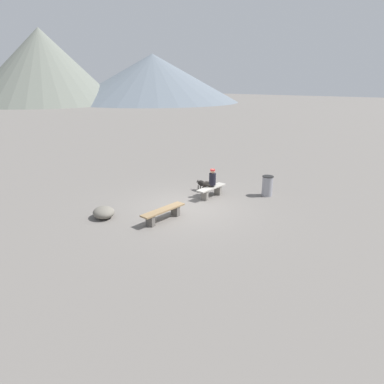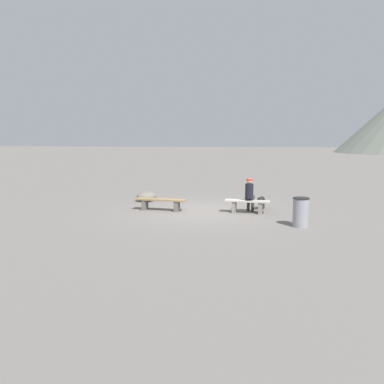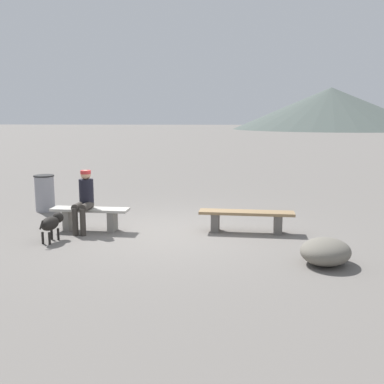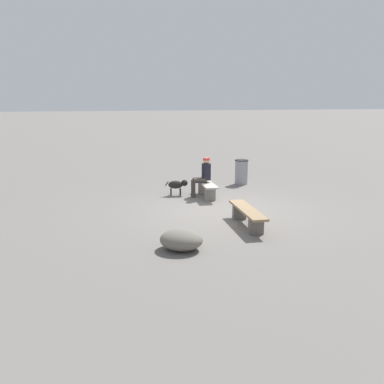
{
  "view_description": "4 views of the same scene",
  "coord_description": "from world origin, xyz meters",
  "px_view_note": "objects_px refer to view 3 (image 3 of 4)",
  "views": [
    {
      "loc": [
        -9.8,
        -7.47,
        4.71
      ],
      "look_at": [
        -0.45,
        -0.56,
        0.86
      ],
      "focal_mm": 31.6,
      "sensor_mm": 36.0,
      "label": 1
    },
    {
      "loc": [
        1.86,
        -13.12,
        2.58
      ],
      "look_at": [
        -0.46,
        0.41,
        0.63
      ],
      "focal_mm": 35.22,
      "sensor_mm": 36.0,
      "label": 2
    },
    {
      "loc": [
        -0.89,
        8.62,
        2.27
      ],
      "look_at": [
        -0.43,
        -0.68,
        0.7
      ],
      "focal_mm": 42.34,
      "sensor_mm": 36.0,
      "label": 3
    },
    {
      "loc": [
        -10.18,
        3.71,
        2.93
      ],
      "look_at": [
        0.12,
        0.8,
        0.53
      ],
      "focal_mm": 38.51,
      "sensor_mm": 36.0,
      "label": 4
    }
  ],
  "objects_px": {
    "bench_left": "(246,218)",
    "boulder": "(326,251)",
    "seated_person": "(84,197)",
    "trash_bin": "(45,193)",
    "bench_right": "(90,215)",
    "dog": "(52,223)"
  },
  "relations": [
    {
      "from": "seated_person",
      "to": "trash_bin",
      "type": "bearing_deg",
      "value": -44.4
    },
    {
      "from": "seated_person",
      "to": "boulder",
      "type": "xyz_separation_m",
      "value": [
        -4.26,
        1.77,
        -0.49
      ]
    },
    {
      "from": "seated_person",
      "to": "trash_bin",
      "type": "xyz_separation_m",
      "value": [
        1.52,
        -1.91,
        -0.25
      ]
    },
    {
      "from": "seated_person",
      "to": "boulder",
      "type": "bearing_deg",
      "value": 164.44
    },
    {
      "from": "trash_bin",
      "to": "bench_left",
      "type": "bearing_deg",
      "value": 159.17
    },
    {
      "from": "bench_left",
      "to": "seated_person",
      "type": "bearing_deg",
      "value": 6.78
    },
    {
      "from": "bench_left",
      "to": "bench_right",
      "type": "xyz_separation_m",
      "value": [
        3.1,
        0.02,
        0.02
      ]
    },
    {
      "from": "bench_left",
      "to": "seated_person",
      "type": "distance_m",
      "value": 3.2
    },
    {
      "from": "bench_right",
      "to": "trash_bin",
      "type": "relative_size",
      "value": 1.81
    },
    {
      "from": "seated_person",
      "to": "boulder",
      "type": "relative_size",
      "value": 1.4
    },
    {
      "from": "bench_left",
      "to": "boulder",
      "type": "distance_m",
      "value": 2.18
    },
    {
      "from": "bench_left",
      "to": "dog",
      "type": "height_order",
      "value": "dog"
    },
    {
      "from": "bench_left",
      "to": "dog",
      "type": "relative_size",
      "value": 2.69
    },
    {
      "from": "bench_right",
      "to": "seated_person",
      "type": "bearing_deg",
      "value": 59.33
    },
    {
      "from": "bench_right",
      "to": "seated_person",
      "type": "xyz_separation_m",
      "value": [
        0.07,
        0.1,
        0.38
      ]
    },
    {
      "from": "bench_right",
      "to": "dog",
      "type": "relative_size",
      "value": 2.25
    },
    {
      "from": "boulder",
      "to": "seated_person",
      "type": "bearing_deg",
      "value": -22.52
    },
    {
      "from": "dog",
      "to": "boulder",
      "type": "xyz_separation_m",
      "value": [
        -4.68,
        1.07,
        -0.14
      ]
    },
    {
      "from": "bench_left",
      "to": "trash_bin",
      "type": "relative_size",
      "value": 2.16
    },
    {
      "from": "trash_bin",
      "to": "dog",
      "type": "bearing_deg",
      "value": 113.05
    },
    {
      "from": "bench_left",
      "to": "dog",
      "type": "bearing_deg",
      "value": 17.45
    },
    {
      "from": "boulder",
      "to": "dog",
      "type": "bearing_deg",
      "value": -12.88
    }
  ]
}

